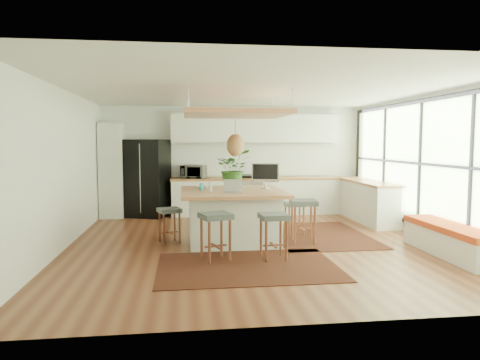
{
  "coord_description": "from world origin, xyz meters",
  "views": [
    {
      "loc": [
        -1.23,
        -7.59,
        1.8
      ],
      "look_at": [
        -0.2,
        0.5,
        1.1
      ],
      "focal_mm": 32.8,
      "sensor_mm": 36.0,
      "label": 1
    }
  ],
  "objects": [
    {
      "name": "floor",
      "position": [
        0.0,
        0.0,
        0.0
      ],
      "size": [
        7.0,
        7.0,
        0.0
      ],
      "primitive_type": "plane",
      "color": "#5C2A1A",
      "rests_on": "ground"
    },
    {
      "name": "ceiling",
      "position": [
        0.0,
        0.0,
        2.7
      ],
      "size": [
        7.0,
        7.0,
        0.0
      ],
      "primitive_type": "plane",
      "rotation": [
        3.14,
        0.0,
        0.0
      ],
      "color": "white",
      "rests_on": "ground"
    },
    {
      "name": "wall_back",
      "position": [
        0.0,
        3.5,
        1.35
      ],
      "size": [
        6.5,
        0.0,
        6.5
      ],
      "primitive_type": "plane",
      "rotation": [
        1.57,
        0.0,
        0.0
      ],
      "color": "white",
      "rests_on": "ground"
    },
    {
      "name": "wall_front",
      "position": [
        0.0,
        -3.5,
        1.35
      ],
      "size": [
        6.5,
        0.0,
        6.5
      ],
      "primitive_type": "plane",
      "rotation": [
        -1.57,
        0.0,
        0.0
      ],
      "color": "white",
      "rests_on": "ground"
    },
    {
      "name": "wall_left",
      "position": [
        -3.25,
        0.0,
        1.35
      ],
      "size": [
        0.0,
        7.0,
        7.0
      ],
      "primitive_type": "plane",
      "rotation": [
        1.57,
        0.0,
        1.57
      ],
      "color": "white",
      "rests_on": "ground"
    },
    {
      "name": "wall_right",
      "position": [
        3.25,
        0.0,
        1.35
      ],
      "size": [
        0.0,
        7.0,
        7.0
      ],
      "primitive_type": "plane",
      "rotation": [
        1.57,
        0.0,
        -1.57
      ],
      "color": "white",
      "rests_on": "ground"
    },
    {
      "name": "window_wall",
      "position": [
        3.22,
        0.0,
        1.4
      ],
      "size": [
        0.1,
        6.2,
        2.6
      ],
      "primitive_type": null,
      "color": "black",
      "rests_on": "wall_right"
    },
    {
      "name": "pantry",
      "position": [
        -2.95,
        3.18,
        1.12
      ],
      "size": [
        0.55,
        0.6,
        2.25
      ],
      "primitive_type": "cube",
      "color": "silver",
      "rests_on": "floor"
    },
    {
      "name": "back_counter_base",
      "position": [
        0.55,
        3.18,
        0.44
      ],
      "size": [
        4.2,
        0.6,
        0.88
      ],
      "primitive_type": "cube",
      "color": "silver",
      "rests_on": "floor"
    },
    {
      "name": "back_counter_top",
      "position": [
        0.55,
        3.18,
        0.9
      ],
      "size": [
        4.24,
        0.64,
        0.05
      ],
      "primitive_type": "cube",
      "color": "#A35D39",
      "rests_on": "back_counter_base"
    },
    {
      "name": "backsplash",
      "position": [
        0.55,
        3.48,
        1.35
      ],
      "size": [
        4.2,
        0.02,
        0.8
      ],
      "primitive_type": "cube",
      "color": "white",
      "rests_on": "wall_back"
    },
    {
      "name": "upper_cabinets",
      "position": [
        0.55,
        3.32,
        2.15
      ],
      "size": [
        4.2,
        0.34,
        0.7
      ],
      "primitive_type": "cube",
      "color": "silver",
      "rests_on": "wall_back"
    },
    {
      "name": "range",
      "position": [
        0.3,
        3.18,
        0.5
      ],
      "size": [
        0.76,
        0.62,
        1.0
      ],
      "primitive_type": null,
      "color": "#A5A5AA",
      "rests_on": "floor"
    },
    {
      "name": "right_counter_base",
      "position": [
        2.93,
        2.0,
        0.44
      ],
      "size": [
        0.6,
        2.5,
        0.88
      ],
      "primitive_type": "cube",
      "color": "silver",
      "rests_on": "floor"
    },
    {
      "name": "right_counter_top",
      "position": [
        2.93,
        2.0,
        0.9
      ],
      "size": [
        0.64,
        2.54,
        0.05
      ],
      "primitive_type": "cube",
      "color": "#A35D39",
      "rests_on": "right_counter_base"
    },
    {
      "name": "window_bench",
      "position": [
        2.95,
        -1.2,
        0.25
      ],
      "size": [
        0.52,
        2.0,
        0.5
      ],
      "primitive_type": null,
      "color": "silver",
      "rests_on": "floor"
    },
    {
      "name": "ceiling_panel",
      "position": [
        -0.3,
        0.4,
        2.05
      ],
      "size": [
        1.86,
        1.86,
        0.8
      ],
      "primitive_type": null,
      "color": "#A35D39",
      "rests_on": "ceiling"
    },
    {
      "name": "rug_near",
      "position": [
        -0.33,
        -1.43,
        0.01
      ],
      "size": [
        2.6,
        1.8,
        0.01
      ],
      "primitive_type": "cube",
      "color": "black",
      "rests_on": "floor"
    },
    {
      "name": "rug_right",
      "position": [
        1.35,
        0.55,
        0.01
      ],
      "size": [
        1.8,
        2.6,
        0.01
      ],
      "primitive_type": "cube",
      "color": "black",
      "rests_on": "floor"
    },
    {
      "name": "fridge",
      "position": [
        -2.12,
        3.18,
        0.93
      ],
      "size": [
        1.13,
        1.02,
        1.87
      ],
      "primitive_type": null,
      "rotation": [
        0.0,
        0.0,
        -0.38
      ],
      "color": "black",
      "rests_on": "floor"
    },
    {
      "name": "island",
      "position": [
        -0.37,
        0.3,
        0.47
      ],
      "size": [
        1.85,
        1.85,
        0.93
      ],
      "primitive_type": null,
      "color": "#A35D39",
      "rests_on": "floor"
    },
    {
      "name": "stool_near_left",
      "position": [
        -0.77,
        -1.04,
        0.35
      ],
      "size": [
        0.55,
        0.55,
        0.73
      ],
      "primitive_type": null,
      "rotation": [
        0.0,
        0.0,
        0.31
      ],
      "color": "#3F4646",
      "rests_on": "floor"
    },
    {
      "name": "stool_near_right",
      "position": [
        0.12,
        -1.06,
        0.35
      ],
      "size": [
        0.45,
        0.45,
        0.71
      ],
      "primitive_type": null,
      "rotation": [
        0.0,
        0.0,
        0.07
      ],
      "color": "#3F4646",
      "rests_on": "floor"
    },
    {
      "name": "stool_right_front",
      "position": [
        0.87,
        -0.03,
        0.35
      ],
      "size": [
        0.5,
        0.5,
        0.78
      ],
      "primitive_type": null,
      "rotation": [
        0.0,
        0.0,
        1.47
      ],
      "color": "#3F4646",
      "rests_on": "floor"
    },
    {
      "name": "stool_right_back",
      "position": [
        0.89,
        0.66,
        0.35
      ],
      "size": [
        0.39,
        0.39,
        0.64
      ],
      "primitive_type": null,
      "rotation": [
        0.0,
        0.0,
        1.59
      ],
      "color": "#3F4646",
      "rests_on": "floor"
    },
    {
      "name": "stool_left_side",
      "position": [
        -1.51,
        0.26,
        0.35
      ],
      "size": [
        0.47,
        0.47,
        0.63
      ],
      "primitive_type": null,
      "rotation": [
        0.0,
        0.0,
        -1.24
      ],
      "color": "#3F4646",
      "rests_on": "floor"
    },
    {
      "name": "laptop",
      "position": [
        -0.4,
        -0.06,
        1.05
      ],
      "size": [
        0.36,
        0.38,
        0.24
      ],
      "primitive_type": null,
      "rotation": [
        0.0,
        0.0,
        -0.12
      ],
      "color": "#A5A5AA",
      "rests_on": "island"
    },
    {
      "name": "monitor",
      "position": [
        0.29,
        0.55,
        1.19
      ],
      "size": [
        0.56,
        0.33,
        0.49
      ],
      "primitive_type": null,
      "rotation": [
        0.0,
        0.0,
        -0.29
      ],
      "color": "#A5A5AA",
      "rests_on": "island"
    },
    {
      "name": "microwave",
      "position": [
        -1.01,
        3.2,
        1.12
      ],
      "size": [
        0.64,
        0.48,
        0.39
      ],
      "primitive_type": "imported",
      "rotation": [
        0.0,
        0.0,
        -0.31
      ],
      "color": "#A5A5AA",
      "rests_on": "back_counter_top"
    },
    {
      "name": "island_plant",
      "position": [
        -0.28,
        0.83,
        1.22
      ],
      "size": [
        0.68,
        0.75,
        0.58
      ],
      "primitive_type": "imported",
      "rotation": [
        0.0,
        0.0,
        0.02
      ],
      "color": "#1E4C19",
      "rests_on": "island"
    },
    {
      "name": "island_bowl",
      "position": [
        -0.9,
        0.63,
        0.96
      ],
      "size": [
        0.25,
        0.25,
        0.06
      ],
      "primitive_type": "imported",
      "rotation": [
        0.0,
        0.0,
        -0.14
      ],
      "color": "white",
      "rests_on": "island"
    },
    {
      "name": "island_bottle_0",
      "position": [
        -0.92,
        0.4,
        1.03
      ],
      "size": [
        0.07,
        0.07,
        0.19
      ],
      "primitive_type": "cylinder",
      "color": "#2FB7BC",
      "rests_on": "island"
    },
    {
      "name": "island_bottle_1",
      "position": [
        -0.77,
        0.15,
        1.03
      ],
      "size": [
        0.07,
        0.07,
        0.19
      ],
      "primitive_type": "cylinder",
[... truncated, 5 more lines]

